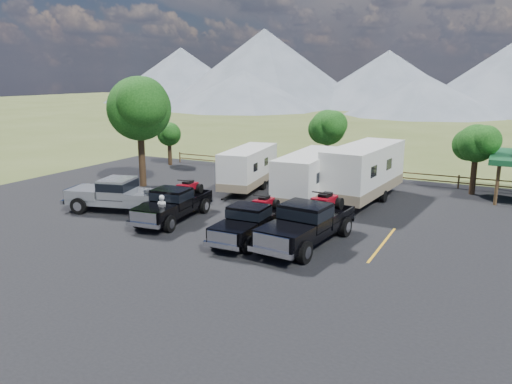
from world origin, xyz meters
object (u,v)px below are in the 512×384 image
at_px(person_a, 162,211).
at_px(trailer_right, 364,172).
at_px(rig_center, 251,220).
at_px(pickup_silver, 121,194).
at_px(rig_left, 174,203).
at_px(trailer_center, 310,178).
at_px(tree_big_nw, 139,109).
at_px(rig_right, 308,222).
at_px(trailer_left, 249,168).
at_px(person_b, 147,203).

bearing_deg(person_a, trailer_right, -138.62).
relative_size(rig_center, pickup_silver, 0.84).
distance_m(rig_center, trailer_right, 10.41).
bearing_deg(rig_left, trailer_center, 45.82).
bearing_deg(tree_big_nw, rig_right, -23.30).
distance_m(pickup_silver, person_a, 4.18).
distance_m(rig_right, pickup_silver, 11.90).
relative_size(rig_left, trailer_left, 0.74).
relative_size(tree_big_nw, rig_right, 1.12).
bearing_deg(pickup_silver, rig_center, 69.45).
relative_size(trailer_left, pickup_silver, 1.21).
height_order(trailer_right, person_b, trailer_right).
distance_m(rig_center, rig_right, 2.83).
distance_m(trailer_center, trailer_right, 3.58).
height_order(trailer_right, pickup_silver, trailer_right).
relative_size(rig_left, person_b, 3.78).
height_order(tree_big_nw, rig_left, tree_big_nw).
distance_m(rig_right, trailer_left, 12.04).
bearing_deg(pickup_silver, trailer_center, 111.80).
xyz_separation_m(tree_big_nw, rig_right, (15.34, -6.61, -4.46)).
bearing_deg(rig_right, trailer_center, 116.43).
bearing_deg(tree_big_nw, rig_center, -29.50).
relative_size(tree_big_nw, rig_left, 1.26).
relative_size(tree_big_nw, person_b, 4.77).
relative_size(trailer_left, person_a, 4.88).
relative_size(rig_center, trailer_right, 0.56).
height_order(tree_big_nw, rig_center, tree_big_nw).
bearing_deg(person_b, tree_big_nw, 119.11).
distance_m(rig_left, person_a, 1.31).
bearing_deg(person_b, rig_left, -4.32).
relative_size(trailer_center, person_b, 5.56).
height_order(rig_right, person_a, rig_right).
bearing_deg(trailer_center, person_a, -124.91).
distance_m(rig_center, trailer_center, 7.76).
bearing_deg(pickup_silver, trailer_right, 112.33).
xyz_separation_m(rig_center, trailer_center, (0.10, 7.72, 0.73)).
relative_size(rig_left, pickup_silver, 0.90).
bearing_deg(rig_center, person_a, -177.68).
xyz_separation_m(tree_big_nw, rig_center, (12.55, -7.10, -4.63)).
height_order(trailer_left, trailer_right, trailer_right).
bearing_deg(person_b, trailer_center, 32.43).
xyz_separation_m(rig_left, person_b, (-1.68, -0.23, -0.15)).
bearing_deg(rig_left, rig_right, -8.91).
bearing_deg(person_a, person_b, -40.41).
bearing_deg(pickup_silver, person_b, 69.75).
xyz_separation_m(trailer_right, pickup_silver, (-12.00, -8.99, -0.84)).
bearing_deg(trailer_right, trailer_left, -171.90).
relative_size(trailer_right, person_a, 6.00).
relative_size(rig_center, trailer_left, 0.69).
bearing_deg(rig_left, trailer_left, 83.43).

